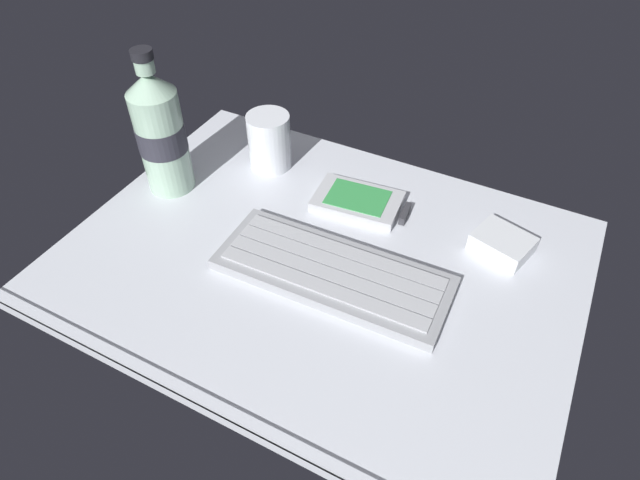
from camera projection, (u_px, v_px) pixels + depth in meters
ground_plane at (319, 263)px, 69.82cm from camera, size 64.00×48.00×2.80cm
keyboard at (333, 272)px, 66.26cm from camera, size 29.27×11.74×1.70cm
handheld_device at (362, 202)px, 75.89cm from camera, size 13.30×8.74×1.50cm
juice_cup at (269, 143)px, 80.82cm from camera, size 6.40×6.40×8.50cm
water_bottle at (160, 133)px, 73.65cm from camera, size 6.73×6.73×20.80cm
charger_block at (502, 243)px, 69.32cm from camera, size 8.28×7.32×2.40cm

